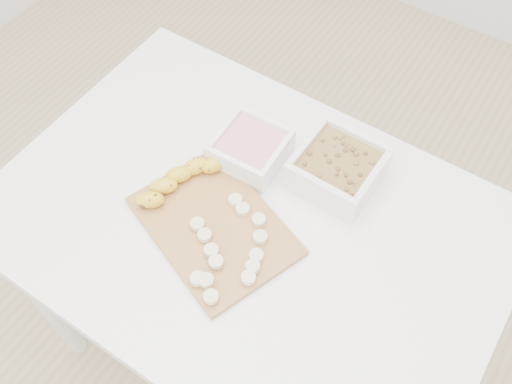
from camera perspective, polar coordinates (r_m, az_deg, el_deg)
The scene contains 7 objects.
ground at distance 1.81m, azimuth -0.54°, elevation -15.09°, with size 3.50×3.50×0.00m, color #C6AD89.
table at distance 1.21m, azimuth -0.79°, elevation -5.10°, with size 1.00×0.70×0.75m.
bowl_yogurt at distance 1.18m, azimuth -0.56°, elevation 4.37°, with size 0.15×0.15×0.06m.
bowl_granola at distance 1.16m, azimuth 8.16°, elevation 2.40°, with size 0.16×0.16×0.08m.
cutting_board at distance 1.11m, azimuth -4.21°, elevation -3.40°, with size 0.31×0.22×0.01m, color #AA7740.
banana at distance 1.15m, azimuth -7.70°, elevation 1.16°, with size 0.05×0.20×0.03m, color gold, non-canonical shape.
banana_slices at distance 1.07m, azimuth -2.75°, elevation -5.69°, with size 0.17×0.22×0.02m.
Camera 1 is at (0.33, -0.47, 1.71)m, focal length 40.00 mm.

